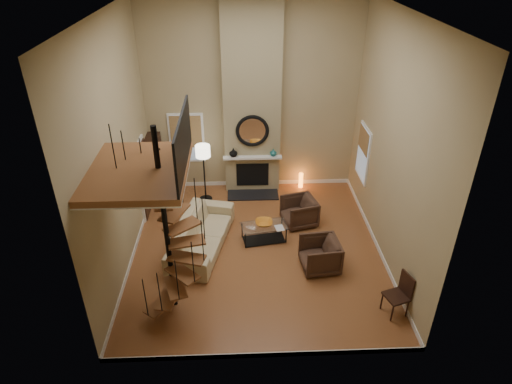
{
  "coord_description": "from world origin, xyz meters",
  "views": [
    {
      "loc": [
        -0.38,
        -8.74,
        6.8
      ],
      "look_at": [
        0.0,
        0.4,
        1.4
      ],
      "focal_mm": 31.16,
      "sensor_mm": 36.0,
      "label": 1
    }
  ],
  "objects_px": {
    "hutch": "(155,165)",
    "side_chair": "(400,292)",
    "armchair_near": "(302,211)",
    "floor_lamp": "(203,156)",
    "armchair_far": "(323,255)",
    "sofa": "(201,233)",
    "coffee_table": "(264,231)",
    "accent_lamp": "(301,180)"
  },
  "relations": [
    {
      "from": "sofa",
      "to": "armchair_near",
      "type": "height_order",
      "value": "sofa"
    },
    {
      "from": "hutch",
      "to": "side_chair",
      "type": "relative_size",
      "value": 1.87
    },
    {
      "from": "hutch",
      "to": "armchair_near",
      "type": "distance_m",
      "value": 4.45
    },
    {
      "from": "hutch",
      "to": "coffee_table",
      "type": "height_order",
      "value": "hutch"
    },
    {
      "from": "floor_lamp",
      "to": "hutch",
      "type": "bearing_deg",
      "value": 164.9
    },
    {
      "from": "coffee_table",
      "to": "side_chair",
      "type": "relative_size",
      "value": 1.28
    },
    {
      "from": "coffee_table",
      "to": "floor_lamp",
      "type": "distance_m",
      "value": 2.84
    },
    {
      "from": "hutch",
      "to": "side_chair",
      "type": "xyz_separation_m",
      "value": [
        5.62,
        -5.02,
        -0.42
      ]
    },
    {
      "from": "armchair_far",
      "to": "coffee_table",
      "type": "height_order",
      "value": "armchair_far"
    },
    {
      "from": "sofa",
      "to": "accent_lamp",
      "type": "relative_size",
      "value": 5.79
    },
    {
      "from": "coffee_table",
      "to": "sofa",
      "type": "bearing_deg",
      "value": -173.69
    },
    {
      "from": "armchair_near",
      "to": "floor_lamp",
      "type": "relative_size",
      "value": 0.49
    },
    {
      "from": "sofa",
      "to": "armchair_near",
      "type": "xyz_separation_m",
      "value": [
        2.61,
        0.93,
        -0.04
      ]
    },
    {
      "from": "armchair_near",
      "to": "floor_lamp",
      "type": "bearing_deg",
      "value": -130.97
    },
    {
      "from": "hutch",
      "to": "armchair_far",
      "type": "distance_m",
      "value": 5.63
    },
    {
      "from": "hutch",
      "to": "floor_lamp",
      "type": "xyz_separation_m",
      "value": [
        1.43,
        -0.39,
        0.46
      ]
    },
    {
      "from": "floor_lamp",
      "to": "coffee_table",
      "type": "bearing_deg",
      "value": -52.59
    },
    {
      "from": "hutch",
      "to": "side_chair",
      "type": "bearing_deg",
      "value": -41.8
    },
    {
      "from": "coffee_table",
      "to": "floor_lamp",
      "type": "bearing_deg",
      "value": 127.41
    },
    {
      "from": "armchair_far",
      "to": "side_chair",
      "type": "height_order",
      "value": "side_chair"
    },
    {
      "from": "floor_lamp",
      "to": "side_chair",
      "type": "height_order",
      "value": "floor_lamp"
    },
    {
      "from": "accent_lamp",
      "to": "side_chair",
      "type": "distance_m",
      "value": 5.38
    },
    {
      "from": "accent_lamp",
      "to": "hutch",
      "type": "bearing_deg",
      "value": -177.51
    },
    {
      "from": "armchair_near",
      "to": "armchair_far",
      "type": "xyz_separation_m",
      "value": [
        0.25,
        -1.85,
        0.0
      ]
    },
    {
      "from": "accent_lamp",
      "to": "side_chair",
      "type": "bearing_deg",
      "value": -75.74
    },
    {
      "from": "sofa",
      "to": "side_chair",
      "type": "distance_m",
      "value": 4.8
    },
    {
      "from": "armchair_far",
      "to": "side_chair",
      "type": "xyz_separation_m",
      "value": [
        1.29,
        -1.48,
        0.17
      ]
    },
    {
      "from": "armchair_near",
      "to": "coffee_table",
      "type": "height_order",
      "value": "armchair_near"
    },
    {
      "from": "coffee_table",
      "to": "accent_lamp",
      "type": "distance_m",
      "value": 2.94
    },
    {
      "from": "floor_lamp",
      "to": "accent_lamp",
      "type": "bearing_deg",
      "value": 11.33
    },
    {
      "from": "hutch",
      "to": "coffee_table",
      "type": "relative_size",
      "value": 1.45
    },
    {
      "from": "sofa",
      "to": "coffee_table",
      "type": "xyz_separation_m",
      "value": [
        1.56,
        0.17,
        -0.11
      ]
    },
    {
      "from": "armchair_near",
      "to": "armchair_far",
      "type": "bearing_deg",
      "value": -6.76
    },
    {
      "from": "floor_lamp",
      "to": "sofa",
      "type": "bearing_deg",
      "value": -89.33
    },
    {
      "from": "hutch",
      "to": "armchair_near",
      "type": "bearing_deg",
      "value": -22.64
    },
    {
      "from": "armchair_far",
      "to": "side_chair",
      "type": "bearing_deg",
      "value": 35.12
    },
    {
      "from": "hutch",
      "to": "sofa",
      "type": "distance_m",
      "value": 3.06
    },
    {
      "from": "hutch",
      "to": "floor_lamp",
      "type": "bearing_deg",
      "value": -15.1
    },
    {
      "from": "sofa",
      "to": "armchair_far",
      "type": "bearing_deg",
      "value": -94.62
    },
    {
      "from": "hutch",
      "to": "side_chair",
      "type": "height_order",
      "value": "hutch"
    },
    {
      "from": "coffee_table",
      "to": "side_chair",
      "type": "height_order",
      "value": "side_chair"
    },
    {
      "from": "hutch",
      "to": "coffee_table",
      "type": "distance_m",
      "value": 3.95
    }
  ]
}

